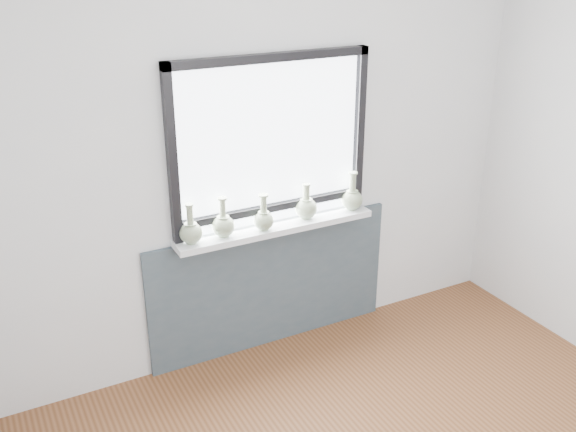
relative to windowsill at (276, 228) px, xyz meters
name	(u,v)px	position (x,y,z in m)	size (l,w,h in m)	color
back_wall	(268,160)	(0.00, 0.10, 0.42)	(3.60, 0.02, 2.60)	silver
apron_panel	(272,286)	(0.00, 0.07, -0.45)	(1.70, 0.03, 0.86)	#414D56
windowsill	(276,228)	(0.00, 0.00, 0.00)	(1.32, 0.18, 0.04)	white
window	(271,139)	(0.00, 0.06, 0.56)	(1.30, 0.06, 1.05)	black
vase_a	(191,231)	(-0.56, 0.00, 0.09)	(0.14, 0.14, 0.25)	#98AC87
vase_b	(223,224)	(-0.35, 0.00, 0.10)	(0.14, 0.14, 0.25)	#98AC87
vase_c	(264,219)	(-0.10, -0.03, 0.09)	(0.13, 0.13, 0.23)	#98AC87
vase_d	(306,207)	(0.22, 0.01, 0.10)	(0.14, 0.14, 0.23)	#98AC87
vase_e	(352,198)	(0.56, 0.00, 0.10)	(0.14, 0.14, 0.26)	#98AC87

